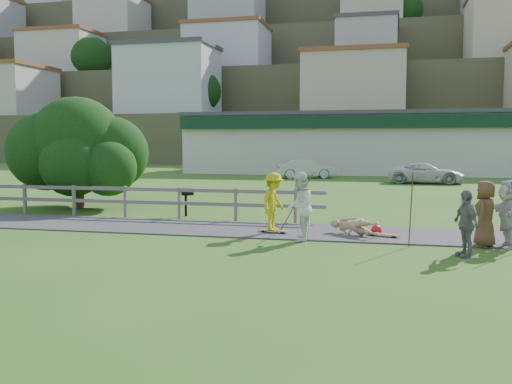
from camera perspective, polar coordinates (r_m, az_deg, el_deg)
ground at (r=15.89m, az=-5.18°, el=-4.51°), size 260.00×260.00×0.00m
path at (r=17.30m, az=-3.59°, el=-3.65°), size 34.00×3.00×0.04m
fence at (r=20.64m, az=-14.46°, el=-0.43°), size 15.05×0.10×1.10m
strip_mall at (r=49.80m, az=12.31°, el=4.84°), size 32.50×10.75×5.10m
hillside at (r=106.93m, az=10.87°, el=11.24°), size 220.00×67.00×47.50m
skater_rider at (r=16.26m, az=1.76°, el=-1.32°), size 0.86×1.19×1.66m
skater_fallen at (r=16.16m, az=9.79°, el=-3.40°), size 1.16×1.47×0.56m
spectator_a at (r=15.11m, az=4.33°, el=-1.48°), size 0.70×0.90×1.83m
spectator_b at (r=13.87m, az=20.23°, el=-2.97°), size 0.70×0.98×1.54m
spectator_c at (r=15.29m, az=21.95°, el=-2.06°), size 0.78×0.95×1.67m
spectator_d at (r=15.46m, az=23.85°, el=-2.00°), size 0.67×1.62×1.70m
car_silver at (r=41.75m, az=5.00°, el=2.34°), size 4.49×2.78×1.40m
car_white at (r=37.75m, az=16.65°, el=1.80°), size 4.74×2.26×1.31m
tree at (r=23.85m, az=-17.40°, el=2.32°), size 6.01×6.01×3.20m
bbq at (r=20.32m, az=-7.04°, el=-1.03°), size 0.56×0.51×0.99m
longboard_rider at (r=16.36m, az=1.75°, el=-4.04°), size 0.91×0.41×0.10m
longboard_fallen at (r=16.07m, az=12.61°, el=-4.32°), size 0.92×0.49×0.10m
helmet at (r=16.50m, az=11.94°, el=-3.72°), size 0.30×0.30×0.30m
pole_rider at (r=16.52m, az=4.08°, el=-0.59°), size 0.03×0.03×2.03m
pole_spec_left at (r=14.69m, az=15.22°, el=-1.75°), size 0.03×0.03×1.88m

